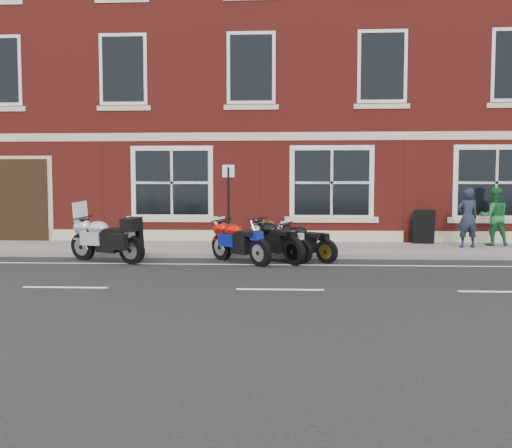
% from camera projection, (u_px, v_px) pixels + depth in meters
% --- Properties ---
extents(ground, '(80.00, 80.00, 0.00)m').
position_uv_depth(ground, '(282.00, 266.00, 13.38)').
color(ground, black).
rests_on(ground, ground).
extents(sidewalk, '(30.00, 3.00, 0.12)m').
position_uv_depth(sidewalk, '(283.00, 249.00, 16.36)').
color(sidewalk, slate).
rests_on(sidewalk, ground).
extents(kerb, '(30.00, 0.16, 0.12)m').
position_uv_depth(kerb, '(282.00, 256.00, 14.79)').
color(kerb, slate).
rests_on(kerb, ground).
extents(pub_building, '(24.00, 12.00, 12.00)m').
position_uv_depth(pub_building, '(285.00, 85.00, 23.42)').
color(pub_building, maroon).
rests_on(pub_building, ground).
extents(moto_touring_silver, '(2.12, 1.08, 1.49)m').
position_uv_depth(moto_touring_silver, '(105.00, 237.00, 14.08)').
color(moto_touring_silver, black).
rests_on(moto_touring_silver, ground).
extents(moto_sport_red, '(1.58, 1.65, 0.97)m').
position_uv_depth(moto_sport_red, '(240.00, 240.00, 13.89)').
color(moto_sport_red, black).
rests_on(moto_sport_red, ground).
extents(moto_sport_black, '(1.55, 1.32, 0.86)m').
position_uv_depth(moto_sport_black, '(305.00, 241.00, 14.32)').
color(moto_sport_black, black).
rests_on(moto_sport_black, ground).
extents(moto_sport_silver, '(1.57, 1.30, 0.86)m').
position_uv_depth(moto_sport_silver, '(280.00, 241.00, 14.32)').
color(moto_sport_silver, black).
rests_on(moto_sport_silver, ground).
extents(moto_naked_black, '(1.44, 1.78, 0.97)m').
position_uv_depth(moto_naked_black, '(275.00, 239.00, 14.13)').
color(moto_naked_black, black).
rests_on(moto_naked_black, ground).
extents(pedestrian_left, '(0.66, 0.48, 1.69)m').
position_uv_depth(pedestrian_left, '(467.00, 218.00, 16.19)').
color(pedestrian_left, '#1A202F').
rests_on(pedestrian_left, sidewalk).
extents(pedestrian_right, '(0.88, 0.71, 1.71)m').
position_uv_depth(pedestrian_right, '(494.00, 217.00, 16.69)').
color(pedestrian_right, '#1C6430').
rests_on(pedestrian_right, sidewalk).
extents(a_board_sign, '(0.67, 0.48, 1.04)m').
position_uv_depth(a_board_sign, '(423.00, 226.00, 17.28)').
color(a_board_sign, black).
rests_on(a_board_sign, sidewalk).
extents(barrel_planter, '(0.60, 0.60, 0.66)m').
position_uv_depth(barrel_planter, '(265.00, 232.00, 17.46)').
color(barrel_planter, '#482C13').
rests_on(barrel_planter, sidewalk).
extents(parking_sign, '(0.33, 0.06, 2.32)m').
position_uv_depth(parking_sign, '(228.00, 201.00, 15.30)').
color(parking_sign, black).
rests_on(parking_sign, sidewalk).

